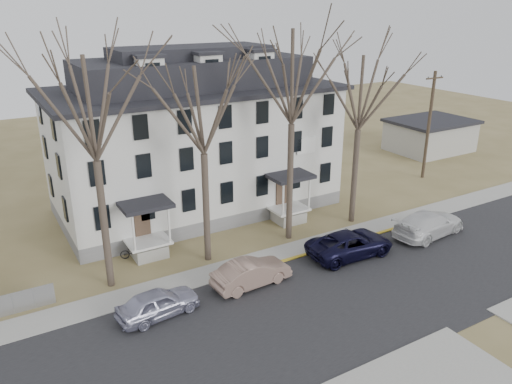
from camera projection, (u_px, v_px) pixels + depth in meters
ground at (380, 315)px, 25.34m from camera, size 120.00×120.00×0.00m
main_road at (354, 296)px, 26.95m from camera, size 120.00×10.00×0.04m
far_sidewalk at (291, 252)px, 31.79m from camera, size 120.00×2.00×0.08m
yellow_curb at (361, 239)px, 33.43m from camera, size 14.00×0.25×0.06m
boarding_house at (195, 139)px, 36.97m from camera, size 20.80×12.36×12.05m
distant_building at (430, 135)px, 53.20m from camera, size 8.50×6.50×3.35m
tree_far_left at (90, 101)px, 24.37m from camera, size 8.40×8.40×13.72m
tree_mid_left at (202, 104)px, 27.48m from camera, size 7.80×7.80×12.74m
tree_center at (293, 70)px, 29.79m from camera, size 9.00×9.00×14.70m
tree_mid_right at (361, 88)px, 32.93m from camera, size 7.80×7.80×12.74m
utility_pole_far at (429, 124)px, 43.66m from camera, size 2.00×0.28×9.50m
car_silver at (158, 304)px, 24.99m from camera, size 4.40×2.17×1.44m
car_tan at (251, 273)px, 27.72m from camera, size 4.65×1.86×1.51m
car_navy at (350, 244)px, 31.02m from camera, size 5.73×2.85×1.56m
car_white at (429, 224)px, 33.73m from camera, size 5.99×2.97×1.67m
bicycle_left at (134, 252)px, 30.77m from camera, size 1.80×1.12×0.89m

